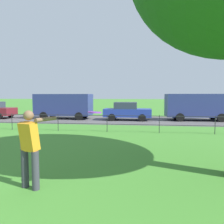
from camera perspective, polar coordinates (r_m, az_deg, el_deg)
street_strip at (r=18.88m, az=-7.26°, el=-1.95°), size 80.00×6.76×0.01m
park_fence at (r=12.87m, az=-14.43°, el=-2.03°), size 29.51×0.04×1.00m
person_thrower at (r=5.04m, az=-21.37°, el=-8.69°), size 0.69×0.74×1.75m
frisbee at (r=4.15m, az=-4.72°, el=-0.09°), size 0.38×0.38×0.04m
panel_van_left at (r=19.56m, az=-12.88°, el=1.91°), size 5.02×2.15×2.24m
car_blue_center at (r=18.02m, az=4.08°, el=0.25°), size 4.00×1.82×1.54m
panel_van_far_right at (r=19.09m, az=21.91°, el=1.65°), size 5.05×2.20×2.24m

